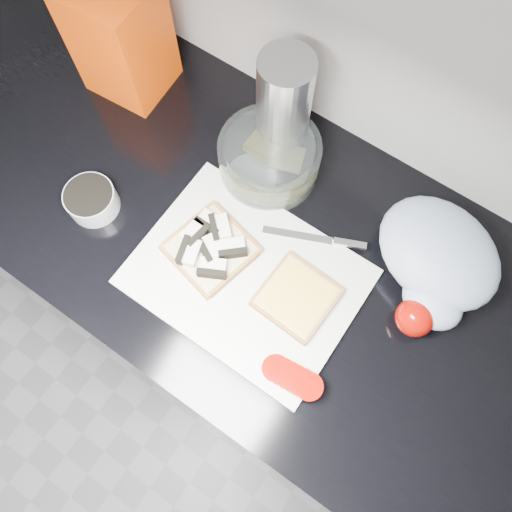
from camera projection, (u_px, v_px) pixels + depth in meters
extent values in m
cube|color=black|center=(258.00, 301.00, 1.38)|extent=(3.50, 0.60, 0.86)
cube|color=black|center=(259.00, 242.00, 0.96)|extent=(3.50, 0.64, 0.04)
cube|color=silver|center=(247.00, 277.00, 0.91)|extent=(0.40, 0.30, 0.01)
cube|color=#C8B78D|center=(211.00, 249.00, 0.91)|extent=(0.16, 0.16, 0.02)
cube|color=white|center=(212.00, 222.00, 0.91)|extent=(0.05, 0.03, 0.02)
cube|color=black|center=(212.00, 222.00, 0.91)|extent=(0.05, 0.01, 0.02)
cube|color=white|center=(222.00, 227.00, 0.90)|extent=(0.05, 0.05, 0.02)
cube|color=black|center=(222.00, 227.00, 0.90)|extent=(0.05, 0.04, 0.02)
cube|color=white|center=(232.00, 246.00, 0.89)|extent=(0.05, 0.05, 0.02)
cube|color=black|center=(232.00, 246.00, 0.89)|extent=(0.05, 0.04, 0.02)
cube|color=white|center=(193.00, 232.00, 0.90)|extent=(0.03, 0.05, 0.02)
cube|color=black|center=(193.00, 232.00, 0.90)|extent=(0.02, 0.05, 0.02)
cube|color=white|center=(212.00, 248.00, 0.89)|extent=(0.05, 0.05, 0.02)
cube|color=black|center=(212.00, 248.00, 0.89)|extent=(0.05, 0.03, 0.02)
cube|color=white|center=(213.00, 266.00, 0.88)|extent=(0.05, 0.05, 0.02)
cube|color=black|center=(213.00, 266.00, 0.88)|extent=(0.05, 0.03, 0.02)
cube|color=white|center=(191.00, 253.00, 0.89)|extent=(0.04, 0.05, 0.02)
cube|color=black|center=(191.00, 253.00, 0.89)|extent=(0.03, 0.05, 0.02)
cube|color=#C8B78D|center=(297.00, 297.00, 0.88)|extent=(0.13, 0.13, 0.02)
cube|color=gold|center=(297.00, 296.00, 0.87)|extent=(0.11, 0.11, 0.00)
cylinder|color=#960B03|center=(276.00, 368.00, 0.85)|extent=(0.07, 0.07, 0.01)
cylinder|color=#960B03|center=(282.00, 372.00, 0.84)|extent=(0.06, 0.06, 0.01)
cylinder|color=#960B03|center=(289.00, 375.00, 0.83)|extent=(0.06, 0.06, 0.01)
cylinder|color=#960B03|center=(295.00, 379.00, 0.83)|extent=(0.05, 0.05, 0.01)
cylinder|color=#960B03|center=(302.00, 383.00, 0.82)|extent=(0.05, 0.05, 0.01)
cylinder|color=#960B03|center=(309.00, 386.00, 0.82)|extent=(0.05, 0.05, 0.01)
cube|color=silver|center=(297.00, 235.00, 0.93)|extent=(0.13, 0.07, 0.00)
cube|color=silver|center=(350.00, 244.00, 0.92)|extent=(0.06, 0.04, 0.01)
cylinder|color=#AAAFAF|center=(92.00, 200.00, 0.94)|extent=(0.10, 0.10, 0.05)
cylinder|color=black|center=(89.00, 196.00, 0.93)|extent=(0.09, 0.09, 0.01)
cylinder|color=silver|center=(252.00, 187.00, 0.98)|extent=(0.11, 0.11, 0.01)
cylinder|color=silver|center=(269.00, 158.00, 0.96)|extent=(0.20, 0.20, 0.08)
cube|color=gold|center=(262.00, 156.00, 0.97)|extent=(0.06, 0.05, 0.04)
cube|color=#EAE18C|center=(285.00, 168.00, 0.97)|extent=(0.08, 0.07, 0.02)
cube|color=#ED5103|center=(121.00, 37.00, 0.96)|extent=(0.16, 0.15, 0.24)
cylinder|color=silver|center=(283.00, 109.00, 0.90)|extent=(0.10, 0.10, 0.24)
ellipsoid|color=#A4B5CB|center=(439.00, 252.00, 0.88)|extent=(0.28, 0.25, 0.10)
ellipsoid|color=#A4B5CB|center=(432.00, 301.00, 0.86)|extent=(0.14, 0.12, 0.07)
sphere|color=#960B03|center=(415.00, 318.00, 0.86)|extent=(0.07, 0.07, 0.07)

